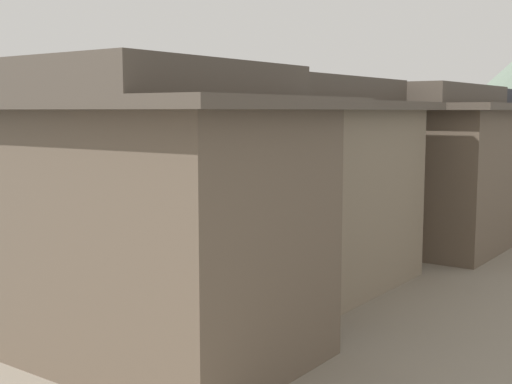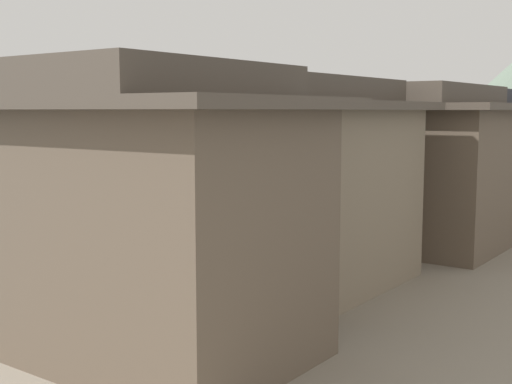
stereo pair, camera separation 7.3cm
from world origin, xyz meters
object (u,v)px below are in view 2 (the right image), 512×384
(boat_moored_nearest, at_px, (356,222))
(boat_midriver_drifting, at_px, (228,266))
(boat_moored_third, at_px, (482,189))
(house_waterfront_second, at_px, (313,185))
(house_waterfront_tall, at_px, (433,168))
(boat_moored_second, at_px, (443,197))
(mooring_post_dock_near, at_px, (119,286))
(house_waterfront_nearest, at_px, (167,216))
(boat_moored_far, at_px, (60,309))
(mooring_post_dock_mid, at_px, (269,243))
(house_waterfront_narrow, at_px, (483,157))

(boat_moored_nearest, bearing_deg, boat_midriver_drifting, -85.78)
(boat_moored_third, relative_size, house_waterfront_second, 0.76)
(house_waterfront_second, height_order, house_waterfront_tall, same)
(boat_moored_second, xyz_separation_m, mooring_post_dock_near, (2.11, -29.80, 0.81))
(boat_moored_second, height_order, house_waterfront_second, house_waterfront_second)
(boat_midriver_drifting, distance_m, house_waterfront_nearest, 11.01)
(boat_moored_far, distance_m, mooring_post_dock_mid, 7.75)
(boat_midriver_drifting, xyz_separation_m, house_waterfront_tall, (5.39, 5.87, 3.46))
(mooring_post_dock_near, bearing_deg, house_waterfront_nearest, -29.29)
(house_waterfront_nearest, height_order, mooring_post_dock_mid, house_waterfront_nearest)
(boat_moored_nearest, distance_m, mooring_post_dock_near, 18.64)
(house_waterfront_nearest, relative_size, mooring_post_dock_mid, 6.73)
(boat_moored_second, bearing_deg, boat_midriver_drifting, -88.70)
(house_waterfront_tall, height_order, mooring_post_dock_near, house_waterfront_tall)
(boat_midriver_drifting, distance_m, mooring_post_dock_near, 6.99)
(house_waterfront_nearest, xyz_separation_m, mooring_post_dock_mid, (-3.86, 9.27, -2.51))
(house_waterfront_tall, bearing_deg, boat_moored_third, 103.03)
(boat_moored_far, distance_m, house_waterfront_second, 8.17)
(boat_moored_second, distance_m, house_waterfront_nearest, 32.70)
(house_waterfront_nearest, bearing_deg, boat_moored_second, 100.59)
(house_waterfront_narrow, bearing_deg, house_waterfront_nearest, -88.89)
(boat_moored_far, distance_m, house_waterfront_narrow, 21.20)
(boat_moored_far, xyz_separation_m, mooring_post_dock_near, (2.22, 0.25, 0.97))
(boat_moored_nearest, bearing_deg, house_waterfront_second, -67.53)
(boat_midriver_drifting, xyz_separation_m, mooring_post_dock_near, (1.59, -6.74, 0.92))
(boat_moored_second, relative_size, house_waterfront_tall, 0.70)
(boat_moored_third, distance_m, house_waterfront_second, 32.64)
(house_waterfront_tall, height_order, house_waterfront_narrow, same)
(mooring_post_dock_mid, bearing_deg, boat_moored_second, 95.32)
(house_waterfront_tall, distance_m, house_waterfront_narrow, 7.27)
(house_waterfront_second, bearing_deg, house_waterfront_nearest, -84.70)
(house_waterfront_second, distance_m, house_waterfront_narrow, 15.15)
(boat_midriver_drifting, bearing_deg, boat_moored_nearest, 94.22)
(boat_moored_third, xyz_separation_m, house_waterfront_tall, (5.60, -24.18, 3.46))
(boat_moored_third, xyz_separation_m, house_waterfront_narrow, (5.24, -16.91, 3.47))
(boat_moored_second, distance_m, boat_moored_far, 30.06)
(boat_moored_nearest, distance_m, house_waterfront_narrow, 6.99)
(boat_moored_second, height_order, boat_moored_third, boat_moored_second)
(house_waterfront_nearest, relative_size, house_waterfront_narrow, 0.91)
(boat_moored_far, bearing_deg, mooring_post_dock_near, 6.48)
(house_waterfront_tall, height_order, mooring_post_dock_mid, house_waterfront_tall)
(boat_moored_nearest, height_order, boat_moored_second, boat_moored_second)
(boat_moored_second, bearing_deg, mooring_post_dock_near, -85.94)
(boat_moored_far, height_order, house_waterfront_second, house_waterfront_second)
(boat_moored_far, xyz_separation_m, house_waterfront_tall, (6.02, 12.86, 3.51))
(boat_moored_nearest, relative_size, boat_moored_far, 0.82)
(boat_moored_third, height_order, house_waterfront_narrow, house_waterfront_narrow)
(boat_midriver_drifting, bearing_deg, boat_moored_third, 90.40)
(boat_moored_far, height_order, boat_midriver_drifting, boat_midriver_drifting)
(boat_moored_second, xyz_separation_m, house_waterfront_nearest, (5.98, -31.97, 3.37))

